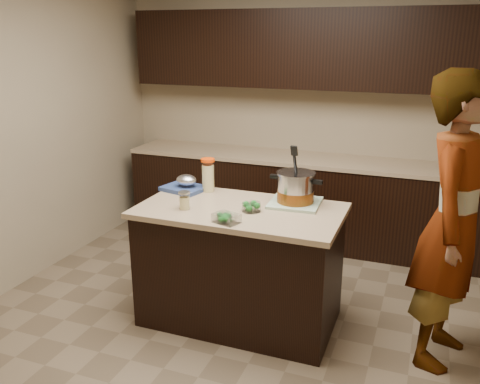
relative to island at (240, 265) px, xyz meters
The scene contains 13 objects.
ground_plane 0.45m from the island, ahead, with size 4.00×4.00×0.00m, color brown.
room_shell 1.26m from the island, ahead, with size 4.04×4.04×2.72m.
back_cabinets 1.81m from the island, 90.00° to the left, with size 3.60×0.63×2.33m.
island is the anchor object (origin of this frame).
dish_towel 0.62m from the island, 33.04° to the left, with size 0.36×0.36×0.02m, color #5A865D.
stock_pot 0.70m from the island, 33.02° to the left, with size 0.40×0.31×0.40m.
lemonade_pitcher 0.74m from the island, 142.49° to the left, with size 0.14×0.14×0.26m.
mason_jar 0.64m from the island, 156.37° to the right, with size 0.10×0.10×0.14m.
broccoli_tub_left 0.49m from the island, 20.04° to the right, with size 0.17×0.17×0.06m.
broccoli_tub_right 0.55m from the island, 91.09° to the right, with size 0.12×0.12×0.05m.
broccoli_tub_rect 0.56m from the island, 86.14° to the right, with size 0.20×0.17×0.06m.
blue_tray 0.78m from the island, 156.40° to the left, with size 0.37×0.32×0.12m.
person 1.50m from the island, ahead, with size 0.69×0.46×1.91m, color gray.
Camera 1 is at (1.23, -3.21, 2.09)m, focal length 38.00 mm.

